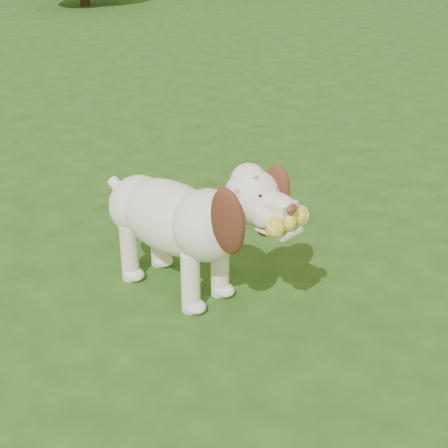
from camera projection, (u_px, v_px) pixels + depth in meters
ground at (331, 284)px, 3.10m from camera, size 80.00×80.00×0.00m
dog at (186, 217)px, 2.87m from camera, size 0.47×1.07×0.70m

